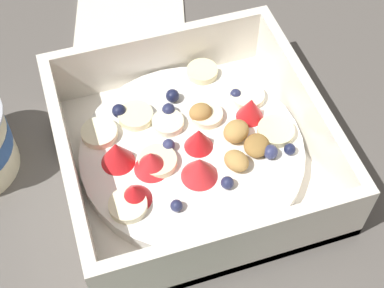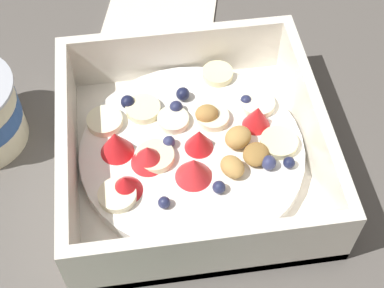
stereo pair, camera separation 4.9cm
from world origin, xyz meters
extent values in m
plane|color=#56514C|center=(0.00, 0.00, 0.00)|extent=(2.40, 2.40, 0.00)
cube|color=white|center=(-0.01, -0.02, 0.01)|extent=(0.22, 0.22, 0.01)
cube|color=white|center=(-0.01, -0.13, 0.03)|extent=(0.22, 0.01, 0.07)
cube|color=white|center=(-0.01, 0.09, 0.03)|extent=(0.22, 0.01, 0.07)
cube|color=white|center=(-0.11, -0.02, 0.03)|extent=(0.01, 0.20, 0.07)
cube|color=white|center=(0.10, -0.02, 0.03)|extent=(0.01, 0.20, 0.07)
cylinder|color=white|center=(-0.01, -0.02, 0.02)|extent=(0.20, 0.20, 0.01)
cylinder|color=#F7EFC6|center=(0.03, -0.09, 0.03)|extent=(0.04, 0.04, 0.01)
cylinder|color=#F7EFC6|center=(-0.05, 0.05, 0.03)|extent=(0.04, 0.04, 0.01)
cylinder|color=beige|center=(-0.01, -0.10, 0.03)|extent=(0.05, 0.05, 0.01)
cylinder|color=beige|center=(0.08, -0.06, 0.03)|extent=(0.03, 0.03, 0.01)
cylinder|color=#F7EFC6|center=(0.03, -0.01, 0.03)|extent=(0.04, 0.04, 0.01)
cylinder|color=#F4EAB7|center=(-0.01, 0.01, 0.03)|extent=(0.03, 0.03, 0.01)
cylinder|color=#F7EFC6|center=(0.03, 0.05, 0.03)|extent=(0.04, 0.04, 0.01)
cylinder|color=#F4EAB7|center=(0.04, 0.02, 0.03)|extent=(0.04, 0.04, 0.01)
cylinder|color=#F7EFC6|center=(0.02, -0.04, 0.03)|extent=(0.04, 0.04, 0.01)
cone|color=red|center=(0.00, 0.05, 0.04)|extent=(0.04, 0.04, 0.03)
cone|color=red|center=(-0.04, 0.04, 0.03)|extent=(0.04, 0.04, 0.02)
cone|color=red|center=(-0.01, -0.03, 0.04)|extent=(0.04, 0.04, 0.02)
cone|color=red|center=(-0.03, -0.02, 0.04)|extent=(0.04, 0.04, 0.02)
cone|color=red|center=(0.01, -0.08, 0.04)|extent=(0.03, 0.03, 0.02)
cone|color=red|center=(-0.02, 0.02, 0.04)|extent=(0.04, 0.04, 0.02)
sphere|color=#23284C|center=(-0.05, -0.04, 0.03)|extent=(0.01, 0.01, 0.01)
sphere|color=#23284C|center=(-0.06, 0.01, 0.03)|extent=(0.01, 0.01, 0.01)
sphere|color=#191E3D|center=(0.05, 0.03, 0.03)|extent=(0.01, 0.01, 0.01)
sphere|color=navy|center=(0.00, 0.00, 0.03)|extent=(0.01, 0.01, 0.01)
sphere|color=navy|center=(-0.03, -0.08, 0.03)|extent=(0.01, 0.01, 0.01)
sphere|color=#23284C|center=(0.04, -0.01, 0.03)|extent=(0.01, 0.01, 0.01)
sphere|color=#23284C|center=(0.04, -0.08, 0.03)|extent=(0.01, 0.01, 0.01)
sphere|color=#191E3D|center=(0.05, -0.02, 0.03)|extent=(0.01, 0.01, 0.01)
sphere|color=#191E3D|center=(-0.04, -0.10, 0.03)|extent=(0.01, 0.01, 0.01)
ellipsoid|color=#AD7F42|center=(0.02, -0.04, 0.03)|extent=(0.02, 0.02, 0.02)
ellipsoid|color=tan|center=(-0.01, -0.06, 0.03)|extent=(0.03, 0.03, 0.02)
ellipsoid|color=tan|center=(-0.03, -0.05, 0.03)|extent=(0.03, 0.03, 0.02)
ellipsoid|color=olive|center=(-0.02, -0.07, 0.03)|extent=(0.03, 0.03, 0.01)
cube|color=silver|center=(0.21, -0.01, 0.00)|extent=(0.15, 0.15, 0.01)
camera|label=1|loc=(-0.28, 0.07, 0.42)|focal=52.76mm
camera|label=2|loc=(-0.29, 0.02, 0.42)|focal=52.76mm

